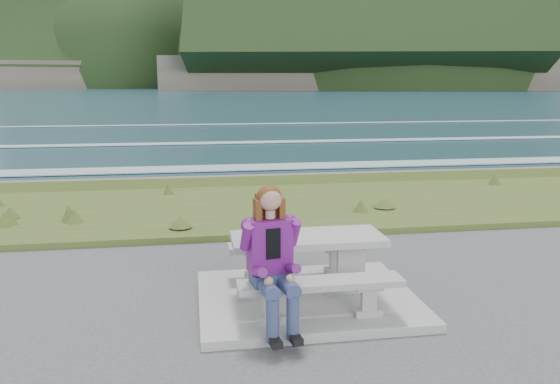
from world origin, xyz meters
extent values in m
cube|color=#ABAAA6|center=(0.00, 0.00, 0.05)|extent=(2.60, 2.10, 0.10)
cube|color=#ABAAA6|center=(-0.54, 0.00, 0.14)|extent=(0.62, 0.12, 0.08)
cube|color=#ABAAA6|center=(-0.54, 0.00, 0.44)|extent=(0.34, 0.09, 0.51)
cube|color=#ABAAA6|center=(-0.54, 0.00, 0.73)|extent=(0.62, 0.12, 0.08)
cube|color=#ABAAA6|center=(0.54, 0.00, 0.14)|extent=(0.62, 0.12, 0.08)
cube|color=#ABAAA6|center=(0.54, 0.00, 0.44)|extent=(0.34, 0.09, 0.51)
cube|color=#ABAAA6|center=(0.54, 0.00, 0.73)|extent=(0.62, 0.12, 0.08)
cube|color=#ABAAA6|center=(0.00, 0.00, 0.81)|extent=(1.80, 0.75, 0.08)
cube|color=#ABAAA6|center=(-0.54, -0.70, 0.14)|extent=(0.30, 0.12, 0.08)
cube|color=#ABAAA6|center=(-0.54, -0.70, 0.29)|extent=(0.17, 0.09, 0.22)
cube|color=#ABAAA6|center=(-0.54, -0.70, 0.44)|extent=(0.30, 0.12, 0.08)
cube|color=#ABAAA6|center=(0.54, -0.70, 0.14)|extent=(0.30, 0.12, 0.08)
cube|color=#ABAAA6|center=(0.54, -0.70, 0.29)|extent=(0.17, 0.09, 0.22)
cube|color=#ABAAA6|center=(0.54, -0.70, 0.44)|extent=(0.30, 0.12, 0.08)
cube|color=#ABAAA6|center=(0.00, -0.70, 0.52)|extent=(1.80, 0.35, 0.07)
cube|color=#ABAAA6|center=(-0.54, 0.70, 0.14)|extent=(0.30, 0.12, 0.08)
cube|color=#ABAAA6|center=(-0.54, 0.70, 0.29)|extent=(0.17, 0.09, 0.22)
cube|color=#ABAAA6|center=(-0.54, 0.70, 0.44)|extent=(0.30, 0.12, 0.08)
cube|color=#ABAAA6|center=(0.54, 0.70, 0.14)|extent=(0.30, 0.12, 0.08)
cube|color=#ABAAA6|center=(0.54, 0.70, 0.29)|extent=(0.17, 0.09, 0.22)
cube|color=#ABAAA6|center=(0.54, 0.70, 0.44)|extent=(0.30, 0.12, 0.08)
cube|color=#ABAAA6|center=(0.00, 0.70, 0.52)|extent=(1.80, 0.35, 0.07)
cube|color=#3A541F|center=(0.00, 5.00, 0.00)|extent=(160.00, 4.50, 0.22)
cube|color=brown|center=(0.00, 7.90, 0.00)|extent=(160.00, 0.80, 2.20)
plane|color=#1D4152|center=(0.00, 430.00, -1.80)|extent=(1600.00, 1600.00, 0.00)
cube|color=white|center=(0.00, 14.00, -1.74)|extent=(220.00, 3.00, 0.06)
cube|color=white|center=(0.00, 22.00, -1.74)|extent=(220.00, 2.00, 0.06)
cube|color=white|center=(0.00, 34.00, -1.74)|extent=(220.00, 1.40, 0.06)
cube|color=white|center=(0.00, 52.00, -1.74)|extent=(220.00, 1.00, 0.06)
cube|color=brown|center=(130.00, 330.00, 7.20)|extent=(296.14, 193.70, 18.00)
ellipsoid|color=black|center=(130.00, 330.00, 10.20)|extent=(311.77, 210.10, 219.68)
cube|color=brown|center=(-40.00, 440.00, 7.20)|extent=(201.55, 149.04, 18.00)
ellipsoid|color=black|center=(-40.00, 440.00, 10.20)|extent=(211.86, 162.91, 142.15)
cube|color=navy|center=(-0.51, -0.93, 0.39)|extent=(0.51, 0.81, 0.58)
cube|color=#731781|center=(-0.55, -0.68, 0.96)|extent=(0.48, 0.32, 0.57)
sphere|color=tan|center=(-0.55, -0.70, 1.46)|extent=(0.24, 0.24, 0.24)
sphere|color=#602915|center=(-0.55, -0.67, 1.47)|extent=(0.26, 0.26, 0.26)
camera|label=1|loc=(-1.32, -6.10, 2.64)|focal=35.00mm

